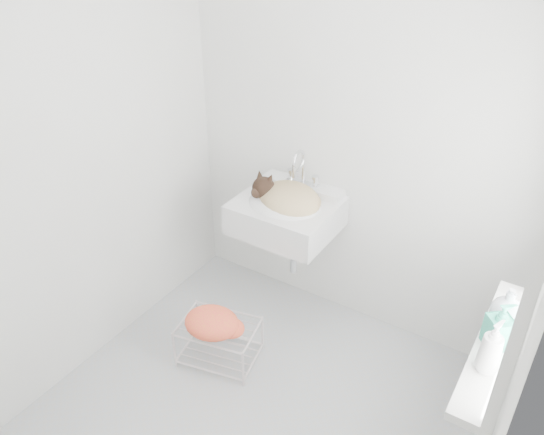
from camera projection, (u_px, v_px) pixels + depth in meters
The scene contains 13 objects.
floor at pixel (264, 408), 2.90m from camera, with size 2.20×2.00×0.02m, color #ACACAC.
back_wall at pixel (359, 135), 2.97m from camera, with size 2.20×0.02×2.50m, color white.
right_wall at pixel (539, 304), 1.75m from camera, with size 0.02×2.00×2.50m, color white.
left_wall at pixel (85, 154), 2.76m from camera, with size 0.02×2.00×2.50m, color white.
windowsill at pixel (496, 348), 2.15m from camera, with size 0.16×0.88×0.04m, color white.
sink at pixel (287, 202), 3.14m from camera, with size 0.58×0.51×0.23m, color white.
faucet at pixel (302, 169), 3.19m from camera, with size 0.21×0.15×0.21m, color silver, non-canonical shape.
cat at pixel (287, 198), 3.10m from camera, with size 0.42×0.35×0.25m.
wire_rack at pixel (219, 339), 3.14m from camera, with size 0.44×0.31×0.26m, color silver.
towel at pixel (212, 328), 3.03m from camera, with size 0.32×0.23×0.13m, color gold.
bottle_a at pixel (485, 369), 2.03m from camera, with size 0.07×0.07×0.19m, color white.
bottle_b at pixel (494, 345), 2.14m from camera, with size 0.09×0.10×0.21m, color teal.
bottle_c at pixel (503, 322), 2.26m from camera, with size 0.13×0.13×0.17m, color silver.
Camera 1 is at (1.08, -1.61, 2.41)m, focal length 35.01 mm.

